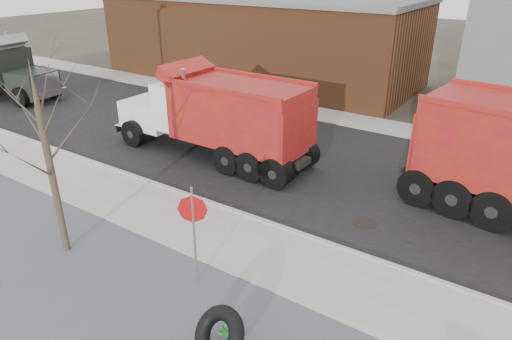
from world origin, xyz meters
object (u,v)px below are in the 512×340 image
Objects in this scene: stop_sign at (193,219)px; dump_truck_red_b at (217,113)px; fire_hydrant at (229,337)px; truck_tire at (219,335)px.

stop_sign is 0.30× the size of dump_truck_red_b.
dump_truck_red_b is (-4.39, 6.40, 0.06)m from stop_sign.
truck_tire reaches higher than fire_hydrant.
truck_tire is 10.16m from dump_truck_red_b.
stop_sign reaches higher than truck_tire.
truck_tire is 2.70m from stop_sign.
fire_hydrant is 10.10m from dump_truck_red_b.
stop_sign is (-1.98, 1.30, 1.40)m from fire_hydrant.
fire_hydrant is 0.31× the size of stop_sign.
fire_hydrant is 0.25m from truck_tire.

